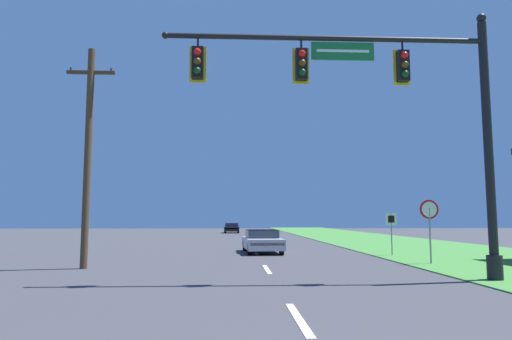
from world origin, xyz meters
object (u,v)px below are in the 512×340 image
signal_mast (399,109)px  route_sign_post (391,224)px  far_car (232,228)px  utility_pole_near (88,152)px  stop_sign (429,217)px  car_ahead (262,241)px

signal_mast → route_sign_post: (2.74, 8.88, -3.53)m
far_car → route_sign_post: size_ratio=2.11×
utility_pole_near → signal_mast: bearing=-20.7°
route_sign_post → stop_sign: bearing=-88.4°
signal_mast → car_ahead: signal_mast is taller
signal_mast → car_ahead: bearing=106.9°
stop_sign → signal_mast: bearing=-120.9°
car_ahead → route_sign_post: bearing=-21.2°
stop_sign → car_ahead: bearing=134.0°
far_car → stop_sign: bearing=-78.4°
route_sign_post → far_car: bearing=102.8°
route_sign_post → utility_pole_near: (-13.08, -4.98, 2.72)m
signal_mast → utility_pole_near: 11.08m
far_car → route_sign_post: bearing=-77.2°
stop_sign → route_sign_post: bearing=91.6°
signal_mast → route_sign_post: size_ratio=4.91×
route_sign_post → car_ahead: bearing=158.8°
stop_sign → utility_pole_near: 13.44m
car_ahead → signal_mast: bearing=-73.1°
far_car → stop_sign: size_ratio=1.71×
stop_sign → route_sign_post: (-0.12, 4.12, -0.34)m
far_car → stop_sign: stop_sign is taller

